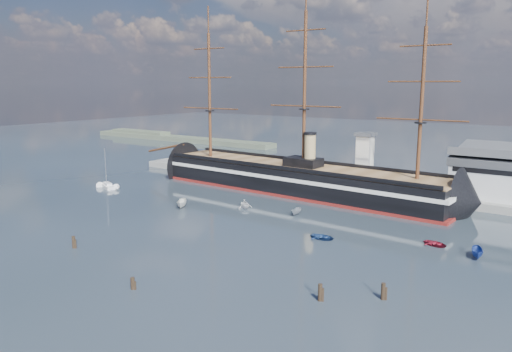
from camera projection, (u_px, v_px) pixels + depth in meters
The scene contains 16 objects.
ground at pixel (296, 213), 119.90m from camera, with size 600.00×600.00×0.00m, color #1D282F.
quay at pixel (390, 192), 143.18m from camera, with size 180.00×18.00×2.00m, color slate.
quay_tower at pixel (365, 158), 142.93m from camera, with size 5.00×5.00×15.00m.
shoreline at pixel (166, 137), 274.74m from camera, with size 120.00×10.00×4.00m.
warship at pixel (292, 178), 142.86m from camera, with size 113.32×21.34×53.94m.
sailboat at pixel (108, 186), 148.43m from camera, with size 7.82×4.92×12.07m.
motorboat_a at pixel (182, 208), 125.13m from camera, with size 6.39×2.34×2.56m, color white.
motorboat_b at pixel (323, 239), 99.99m from camera, with size 3.07×1.23×1.43m, color navy.
motorboat_c at pixel (296, 215), 118.51m from camera, with size 4.88×1.79×1.95m, color gray.
motorboat_d at pixel (245, 208), 124.78m from camera, with size 6.62×2.87×2.43m, color white.
motorboat_e at pixel (436, 246), 95.92m from camera, with size 2.84×1.14×1.33m, color maroon.
motorboat_f at pixel (477, 258), 89.30m from camera, with size 5.74×2.11×2.30m, color navy.
piling_near_left at pixel (74, 248), 94.74m from camera, with size 0.64×0.64×3.05m, color black.
piling_near_mid at pixel (133, 289), 75.81m from camera, with size 0.64×0.64×2.61m, color black.
piling_near_right at pixel (320, 301), 71.79m from camera, with size 0.64×0.64×3.27m, color black.
piling_far_right at pixel (383, 299), 72.23m from camera, with size 0.64×0.64×3.21m, color black.
Camera 1 is at (58.88, -60.64, 30.91)m, focal length 35.00 mm.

